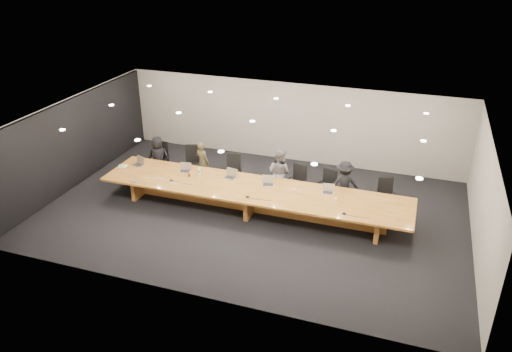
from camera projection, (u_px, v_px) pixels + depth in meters
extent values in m
plane|color=black|center=(253.00, 211.00, 14.58)|extent=(12.00, 12.00, 0.00)
cube|color=beige|center=(290.00, 122.00, 17.38)|extent=(12.00, 0.02, 2.80)
cube|color=black|center=(75.00, 143.00, 15.72)|extent=(0.08, 7.84, 2.74)
cube|color=brown|center=(253.00, 189.00, 14.27)|extent=(9.00, 1.80, 0.06)
cube|color=brown|center=(253.00, 201.00, 14.43)|extent=(7.65, 0.15, 0.69)
cube|color=brown|center=(143.00, 183.00, 15.48)|extent=(0.12, 1.26, 0.69)
cube|color=brown|center=(253.00, 201.00, 14.43)|extent=(0.12, 1.26, 0.69)
cube|color=brown|center=(379.00, 221.00, 13.38)|extent=(0.12, 1.26, 0.69)
imported|color=black|center=(158.00, 157.00, 16.36)|extent=(0.80, 0.65, 1.42)
imported|color=#3C3521|center=(203.00, 162.00, 15.98)|extent=(0.60, 0.49, 1.41)
imported|color=slate|center=(279.00, 173.00, 15.16)|extent=(0.88, 0.78, 1.52)
imported|color=black|center=(344.00, 184.00, 14.59)|extent=(1.03, 0.76, 1.42)
cylinder|color=silver|center=(199.00, 171.00, 15.00)|extent=(0.09, 0.09, 0.24)
cylinder|color=maroon|center=(189.00, 175.00, 14.93)|extent=(0.08, 0.08, 0.09)
cone|color=silver|center=(294.00, 190.00, 14.03)|extent=(0.10, 0.10, 0.09)
cone|color=white|center=(336.00, 199.00, 13.59)|extent=(0.08, 0.08, 0.08)
cube|color=silver|center=(123.00, 166.00, 15.60)|extent=(0.31, 0.28, 0.02)
cube|color=#4FD137|center=(122.00, 166.00, 15.58)|extent=(0.15, 0.09, 0.02)
cube|color=#B1B1B6|center=(135.00, 181.00, 14.64)|extent=(0.18, 0.14, 0.03)
cone|color=black|center=(171.00, 180.00, 14.69)|extent=(0.14, 0.14, 0.03)
cone|color=black|center=(248.00, 196.00, 13.77)|extent=(0.15, 0.15, 0.03)
cone|color=black|center=(344.00, 213.00, 12.93)|extent=(0.14, 0.14, 0.03)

